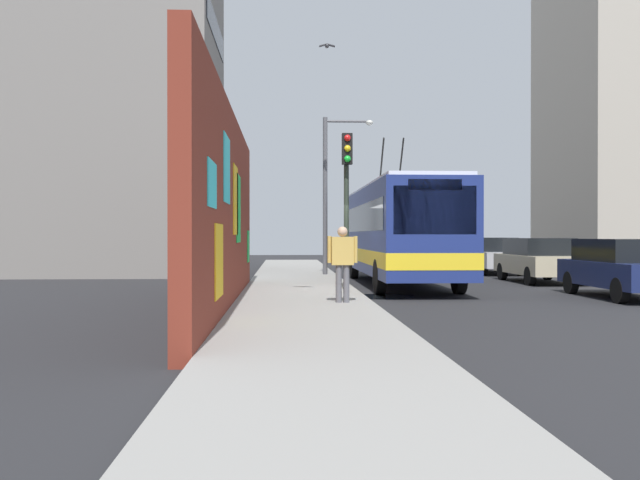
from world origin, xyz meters
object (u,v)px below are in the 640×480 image
(traffic_light, at_px, (347,185))
(street_lamp, at_px, (331,183))
(parked_car_navy, at_px, (623,267))
(parked_car_champagne, at_px, (539,259))
(parked_car_dark_gray, at_px, (458,251))
(parked_car_silver, at_px, (491,254))
(pedestrian_at_curb, at_px, (343,258))
(city_bus, at_px, (398,230))

(traffic_light, relative_size, street_lamp, 0.70)
(parked_car_navy, height_order, street_lamp, street_lamp)
(parked_car_champagne, xyz_separation_m, parked_car_dark_gray, (11.71, 0.00, 0.00))
(parked_car_silver, xyz_separation_m, traffic_light, (-11.31, 7.35, 2.21))
(parked_car_silver, bearing_deg, parked_car_champagne, 180.00)
(parked_car_dark_gray, xyz_separation_m, street_lamp, (-8.79, 7.21, 2.89))
(pedestrian_at_curb, xyz_separation_m, traffic_light, (3.16, -0.38, 1.88))
(city_bus, relative_size, parked_car_dark_gray, 2.39)
(parked_car_navy, height_order, parked_car_dark_gray, same)
(city_bus, bearing_deg, parked_car_dark_gray, -22.25)
(parked_car_dark_gray, height_order, street_lamp, street_lamp)
(city_bus, xyz_separation_m, pedestrian_at_curb, (-7.61, 2.53, -0.69))
(street_lamp, bearing_deg, pedestrian_at_curb, 177.43)
(parked_car_dark_gray, xyz_separation_m, pedestrian_at_curb, (-20.32, 7.73, 0.33))
(parked_car_navy, relative_size, street_lamp, 0.73)
(traffic_light, bearing_deg, parked_car_dark_gray, -23.19)
(parked_car_silver, height_order, street_lamp, street_lamp)
(city_bus, relative_size, parked_car_champagne, 2.55)
(parked_car_silver, relative_size, pedestrian_at_curb, 2.83)
(parked_car_navy, bearing_deg, parked_car_dark_gray, 0.00)
(traffic_light, xyz_separation_m, street_lamp, (8.37, -0.14, 0.68))
(city_bus, height_order, parked_car_navy, city_bus)
(parked_car_champagne, xyz_separation_m, traffic_light, (-5.45, 7.35, 2.21))
(parked_car_silver, bearing_deg, traffic_light, 146.98)
(parked_car_silver, height_order, traffic_light, traffic_light)
(pedestrian_at_curb, bearing_deg, city_bus, -18.38)
(parked_car_navy, distance_m, parked_car_champagne, 6.20)
(parked_car_navy, distance_m, street_lamp, 11.98)
(traffic_light, bearing_deg, parked_car_champagne, -53.45)
(street_lamp, bearing_deg, parked_car_silver, -67.80)
(traffic_light, height_order, street_lamp, street_lamp)
(pedestrian_at_curb, bearing_deg, street_lamp, -2.57)
(city_bus, xyz_separation_m, parked_car_champagne, (1.00, -5.20, -1.02))
(parked_car_dark_gray, relative_size, traffic_light, 1.12)
(parked_car_dark_gray, bearing_deg, parked_car_champagne, -180.00)
(parked_car_navy, bearing_deg, city_bus, 45.03)
(city_bus, xyz_separation_m, parked_car_dark_gray, (12.71, -5.20, -1.02))
(city_bus, height_order, pedestrian_at_curb, city_bus)
(parked_car_navy, distance_m, traffic_light, 7.71)
(parked_car_navy, relative_size, parked_car_silver, 0.91)
(parked_car_navy, bearing_deg, traffic_light, 84.18)
(pedestrian_at_curb, distance_m, street_lamp, 11.82)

